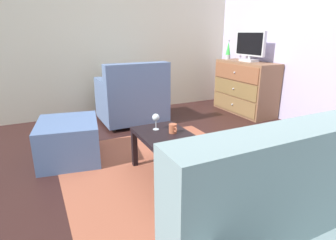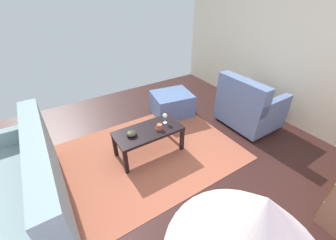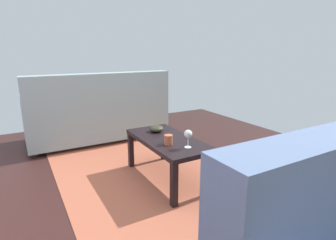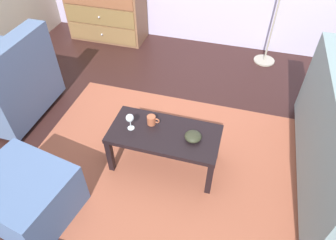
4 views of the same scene
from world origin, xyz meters
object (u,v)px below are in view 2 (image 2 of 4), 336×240
wine_glass (165,116)px  bowl_decorative (131,134)px  coffee_table (148,133)px  ottoman (172,104)px  couch_large (24,194)px  armchair (248,106)px  mug (159,127)px

wine_glass → bowl_decorative: size_ratio=1.10×
coffee_table → ottoman: size_ratio=1.37×
coffee_table → ottoman: ottoman is taller
couch_large → ottoman: 2.66m
armchair → mug: bearing=-6.3°
coffee_table → wine_glass: bearing=-174.5°
couch_large → ottoman: (-2.45, -1.00, -0.15)m
coffee_table → bowl_decorative: bearing=-1.7°
mug → couch_large: bearing=5.5°
armchair → wine_glass: bearing=-10.7°
bowl_decorative → ottoman: 1.41m
mug → armchair: size_ratio=0.13×
couch_large → ottoman: couch_large is taller
armchair → ottoman: 1.38m
wine_glass → mug: 0.20m
wine_glass → coffee_table: bearing=5.5°
ottoman → bowl_decorative: bearing=33.4°
couch_large → armchair: (-3.35, 0.02, 0.01)m
wine_glass → couch_large: bearing=8.1°
mug → bowl_decorative: bearing=-11.9°
bowl_decorative → ottoman: (-1.16, -0.76, -0.23)m
wine_glass → couch_large: size_ratio=0.08×
mug → couch_large: couch_large is taller
bowl_decorative → ottoman: bearing=-146.6°
mug → ottoman: bearing=-132.3°
bowl_decorative → mug: bearing=168.1°
coffee_table → couch_large: size_ratio=0.52×
bowl_decorative → armchair: size_ratio=0.16×
mug → armchair: (-1.67, 0.18, -0.09)m
coffee_table → wine_glass: (-0.30, -0.03, 0.17)m
coffee_table → couch_large: 1.57m
mug → coffee_table: bearing=-28.4°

